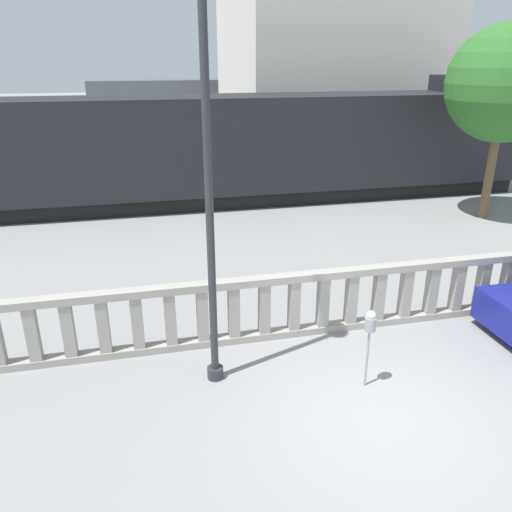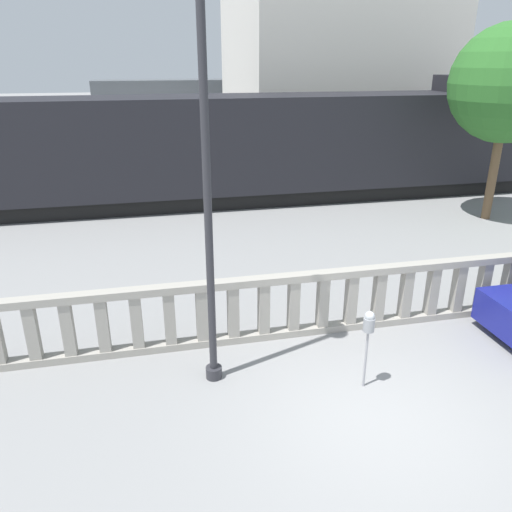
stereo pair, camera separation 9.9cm
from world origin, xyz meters
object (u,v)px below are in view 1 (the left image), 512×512
train_far (235,105)px  train_near (230,148)px  tree_left (505,84)px  lamppost (206,115)px  parking_meter (370,326)px

train_far → train_near: bearing=-101.4°
train_far → tree_left: 22.69m
tree_left → train_far: bearing=100.7°
lamppost → train_far: bearing=78.4°
parking_meter → train_near: size_ratio=0.06×
train_near → tree_left: size_ratio=3.80×
lamppost → tree_left: bearing=34.4°
parking_meter → train_near: 11.57m
train_far → tree_left: tree_left is taller
tree_left → train_near: bearing=154.1°
parking_meter → lamppost: bearing=162.1°
parking_meter → tree_left: (7.80, 7.71, 3.16)m
train_near → tree_left: (7.89, -3.83, 2.27)m
parking_meter → tree_left: 11.41m
train_far → tree_left: bearing=-79.3°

